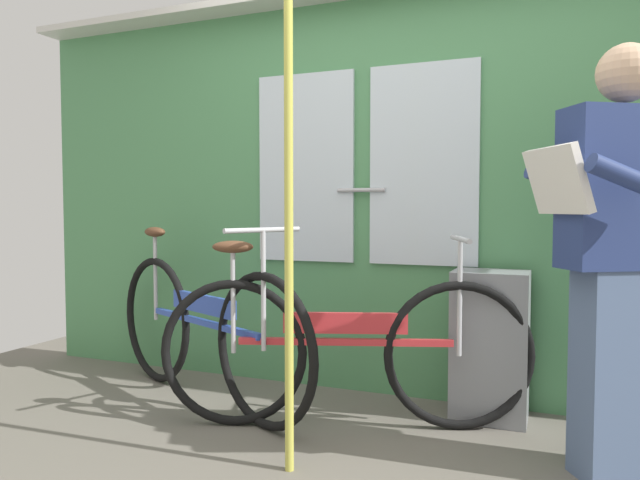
# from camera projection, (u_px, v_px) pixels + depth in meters

# --- Properties ---
(train_door_wall) EXTENTS (4.88, 0.28, 2.28)m
(train_door_wall) POSITION_uv_depth(u_px,v_px,m) (397.00, 185.00, 3.33)
(train_door_wall) COLOR #4C8C56
(train_door_wall) RESTS_ON ground_plane
(bicycle_near_door) EXTENTS (1.69, 0.85, 0.97)m
(bicycle_near_door) POSITION_uv_depth(u_px,v_px,m) (202.00, 329.00, 3.23)
(bicycle_near_door) COLOR black
(bicycle_near_door) RESTS_ON ground_plane
(bicycle_leaning_behind) EXTENTS (1.72, 0.71, 0.93)m
(bicycle_leaning_behind) POSITION_uv_depth(u_px,v_px,m) (343.00, 349.00, 2.84)
(bicycle_leaning_behind) COLOR black
(bicycle_leaning_behind) RESTS_ON ground_plane
(passenger_reading_newspaper) EXTENTS (0.63, 0.58, 1.69)m
(passenger_reading_newspaper) POSITION_uv_depth(u_px,v_px,m) (620.00, 252.00, 2.29)
(passenger_reading_newspaper) COLOR slate
(passenger_reading_newspaper) RESTS_ON ground_plane
(trash_bin_by_wall) EXTENTS (0.37, 0.28, 0.75)m
(trash_bin_by_wall) POSITION_uv_depth(u_px,v_px,m) (490.00, 345.00, 2.97)
(trash_bin_by_wall) COLOR gray
(trash_bin_by_wall) RESTS_ON ground_plane
(handrail_pole) EXTENTS (0.04, 0.04, 2.24)m
(handrail_pole) POSITION_uv_depth(u_px,v_px,m) (289.00, 193.00, 2.34)
(handrail_pole) COLOR #C6C14C
(handrail_pole) RESTS_ON ground_plane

